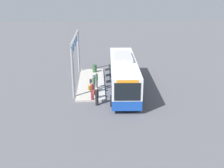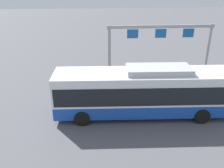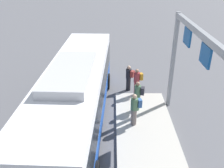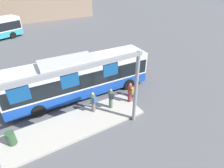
{
  "view_description": "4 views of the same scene",
  "coord_description": "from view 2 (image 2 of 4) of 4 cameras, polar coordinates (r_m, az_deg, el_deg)",
  "views": [
    {
      "loc": [
        25.18,
        -2.54,
        9.81
      ],
      "look_at": [
        1.57,
        -1.23,
        1.18
      ],
      "focal_mm": 42.08,
      "sensor_mm": 36.0,
      "label": 1
    },
    {
      "loc": [
        3.16,
        14.19,
        8.74
      ],
      "look_at": [
        2.0,
        -1.51,
        1.67
      ],
      "focal_mm": 38.73,
      "sensor_mm": 36.0,
      "label": 2
    },
    {
      "loc": [
        -10.1,
        -1.73,
        7.36
      ],
      "look_at": [
        2.39,
        -1.67,
        1.1
      ],
      "focal_mm": 39.35,
      "sensor_mm": 36.0,
      "label": 3
    },
    {
      "loc": [
        -4.31,
        -12.41,
        8.98
      ],
      "look_at": [
        2.03,
        -1.78,
        1.34
      ],
      "focal_mm": 29.05,
      "sensor_mm": 36.0,
      "label": 4
    }
  ],
  "objects": [
    {
      "name": "bus_main",
      "position": [
        16.1,
        7.54,
        -1.52
      ],
      "size": [
        11.82,
        3.04,
        3.46
      ],
      "rotation": [
        0.0,
        0.0,
        -0.04
      ],
      "color": "#1947AD",
      "rests_on": "ground"
    },
    {
      "name": "trash_bin",
      "position": [
        20.92,
        21.09,
        -0.41
      ],
      "size": [
        0.52,
        0.52,
        0.9
      ],
      "primitive_type": "cylinder",
      "color": "#2D5133",
      "rests_on": "platform_curb"
    },
    {
      "name": "person_waiting_mid",
      "position": [
        18.66,
        -5.62,
        -0.82
      ],
      "size": [
        0.52,
        0.6,
        1.67
      ],
      "rotation": [
        0.0,
        0.0,
        1.07
      ],
      "color": "black",
      "rests_on": "ground"
    },
    {
      "name": "person_boarding",
      "position": [
        18.97,
        -2.98,
        0.23
      ],
      "size": [
        0.41,
        0.57,
        1.67
      ],
      "rotation": [
        0.0,
        0.0,
        1.78
      ],
      "color": "maroon",
      "rests_on": "platform_curb"
    },
    {
      "name": "platform_sign_gantry",
      "position": [
        20.43,
        11.25,
        9.51
      ],
      "size": [
        8.71,
        0.24,
        5.2
      ],
      "color": "gray",
      "rests_on": "ground"
    },
    {
      "name": "person_waiting_near",
      "position": [
        18.98,
        2.12,
        0.26
      ],
      "size": [
        0.42,
        0.58,
        1.67
      ],
      "rotation": [
        0.0,
        0.0,
        1.35
      ],
      "color": "#476B4C",
      "rests_on": "platform_curb"
    },
    {
      "name": "person_waiting_far",
      "position": [
        18.91,
        6.15,
        0.04
      ],
      "size": [
        0.4,
        0.57,
        1.67
      ],
      "rotation": [
        0.0,
        0.0,
        1.75
      ],
      "color": "slate",
      "rests_on": "platform_curb"
    },
    {
      "name": "ground_plane",
      "position": [
        16.96,
        7.18,
        -7.05
      ],
      "size": [
        120.0,
        120.0,
        0.0
      ],
      "primitive_type": "plane",
      "color": "#56565B"
    },
    {
      "name": "platform_curb",
      "position": [
        20.18,
        10.94,
        -1.71
      ],
      "size": [
        10.0,
        2.8,
        0.16
      ],
      "primitive_type": "cube",
      "color": "#B2ADA3",
      "rests_on": "ground"
    }
  ]
}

